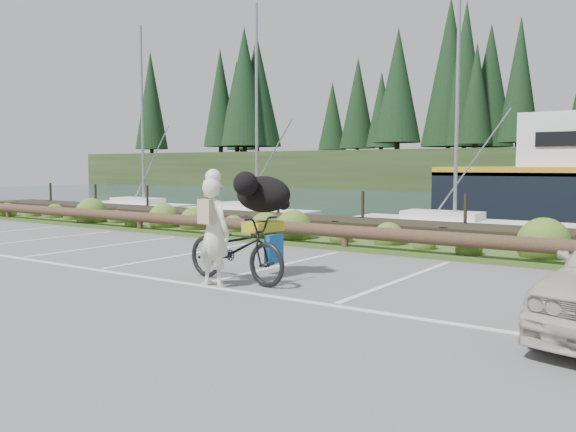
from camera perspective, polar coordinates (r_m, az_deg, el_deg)
The scene contains 6 objects.
ground at distance 10.58m, azimuth -7.02°, elevation -6.11°, with size 72.00×72.00×0.00m, color #59595B.
vegetation_strip at distance 14.90m, azimuth 6.67°, elevation -2.75°, with size 34.00×1.60×0.10m, color #3D5B21.
log_rail at distance 14.30m, azimuth 5.35°, elevation -3.26°, with size 32.00×0.30×0.60m, color #443021, non-canonical shape.
bicycle at distance 10.44m, azimuth -4.92°, elevation -3.04°, with size 0.76×2.19×1.15m, color black.
cyclist at distance 10.04m, azimuth -6.97°, elevation -1.55°, with size 0.65×0.43×1.78m, color #E8E8C5.
dog at distance 10.86m, azimuth -2.36°, elevation 2.05°, with size 1.13×0.55×0.65m, color black.
Camera 1 is at (6.93, -7.75, 1.99)m, focal length 38.00 mm.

